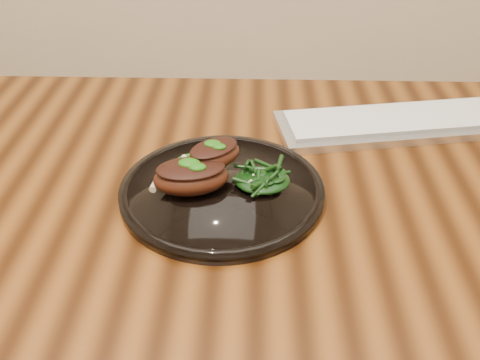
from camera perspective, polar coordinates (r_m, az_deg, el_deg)
name	(u,v)px	position (r m, az deg, el deg)	size (l,w,h in m)	color
desk	(224,217)	(0.93, -1.73, -4.00)	(1.60, 0.80, 0.75)	black
plate	(222,190)	(0.84, -1.94, -1.09)	(0.32, 0.32, 0.02)	black
lamb_chop_front	(191,176)	(0.81, -5.30, 0.43)	(0.13, 0.09, 0.05)	#3D180B
lamb_chop_back	(213,154)	(0.84, -2.85, 2.78)	(0.11, 0.11, 0.04)	#3D180B
herb_smear	(200,161)	(0.89, -4.26, 2.06)	(0.08, 0.05, 0.01)	#0E4B08
greens_heap	(262,177)	(0.83, 2.39, 0.32)	(0.09, 0.08, 0.03)	black
keyboard	(403,122)	(1.07, 16.97, 5.94)	(0.49, 0.23, 0.02)	silver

